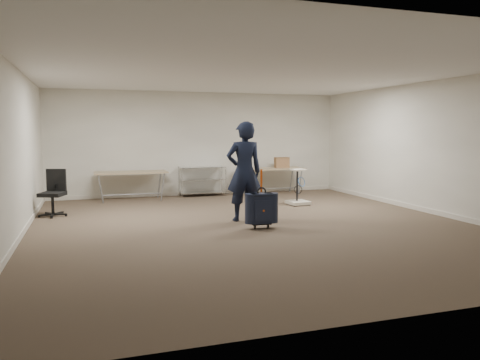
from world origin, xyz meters
name	(u,v)px	position (x,y,z in m)	size (l,w,h in m)	color
ground	(255,225)	(0.00, 0.00, 0.00)	(9.00, 9.00, 0.00)	#4B392D
room_shell	(233,211)	(0.00, 1.38, 0.05)	(8.00, 9.00, 9.00)	beige
folding_table_left	(131,174)	(-1.90, 3.95, 0.68)	(1.80, 0.75, 0.73)	tan
folding_table_right	(271,170)	(1.90, 3.95, 0.68)	(1.80, 0.75, 0.73)	tan
wire_shelf	(202,180)	(0.00, 4.20, 0.44)	(1.22, 0.47, 0.80)	silver
person	(244,171)	(-0.04, 0.51, 0.97)	(0.71, 0.46, 1.93)	black
suitcase	(262,209)	(0.02, -0.30, 0.36)	(0.40, 0.25, 1.07)	black
office_chair	(54,202)	(-3.62, 2.21, 0.29)	(0.58, 0.59, 0.96)	black
equipment_cart	(298,195)	(1.81, 1.98, 0.22)	(0.50, 0.50, 0.85)	beige
cardboard_box	(282,162)	(2.24, 4.01, 0.87)	(0.38, 0.29, 0.29)	#8D5C41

